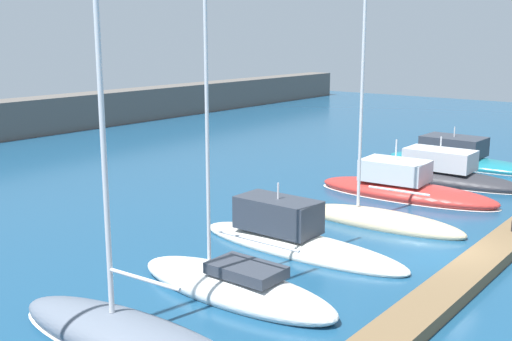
{
  "coord_description": "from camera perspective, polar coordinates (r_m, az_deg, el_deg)",
  "views": [
    {
      "loc": [
        -22.49,
        -8.39,
        8.44
      ],
      "look_at": [
        -3.01,
        6.71,
        3.09
      ],
      "focal_mm": 44.35,
      "sensor_mm": 36.0,
      "label": 1
    }
  ],
  "objects": [
    {
      "name": "sailboat_sand_fifth",
      "position": [
        29.06,
        11.14,
        -4.25
      ],
      "size": [
        2.4,
        7.87,
        16.87
      ],
      "rotation": [
        0.0,
        0.0,
        1.63
      ],
      "color": "beige",
      "rests_on": "ground_plane"
    },
    {
      "name": "ground_plane",
      "position": [
        25.44,
        16.47,
        -7.64
      ],
      "size": [
        120.0,
        120.0,
        0.0
      ],
      "primitive_type": "plane",
      "color": "navy"
    },
    {
      "name": "motorboat_teal_eighth",
      "position": [
        43.27,
        17.94,
        1.05
      ],
      "size": [
        3.28,
        10.61,
        2.81
      ],
      "rotation": [
        0.0,
        0.0,
        1.54
      ],
      "color": "#19707F",
      "rests_on": "ground_plane"
    },
    {
      "name": "dock_pier",
      "position": [
        24.91,
        19.74,
        -7.76
      ],
      "size": [
        39.36,
        1.41,
        0.45
      ],
      "primitive_type": "cube",
      "color": "brown",
      "rests_on": "ground_plane"
    },
    {
      "name": "motorboat_ivory_fourth",
      "position": [
        25.48,
        3.38,
        -6.09
      ],
      "size": [
        2.49,
        9.51,
        2.98
      ],
      "rotation": [
        0.0,
        0.0,
        1.56
      ],
      "color": "silver",
      "rests_on": "ground_plane"
    },
    {
      "name": "motorboat_red_sixth",
      "position": [
        34.27,
        13.16,
        -1.55
      ],
      "size": [
        3.59,
        9.9,
        3.32
      ],
      "rotation": [
        0.0,
        0.0,
        1.63
      ],
      "color": "#B72D28",
      "rests_on": "ground_plane"
    },
    {
      "name": "sailboat_white_third",
      "position": [
        21.12,
        -1.97,
        -10.27
      ],
      "size": [
        2.51,
        7.93,
        15.46
      ],
      "rotation": [
        0.0,
        0.0,
        1.56
      ],
      "color": "white",
      "rests_on": "ground_plane"
    },
    {
      "name": "motorboat_charcoal_seventh",
      "position": [
        38.21,
        16.12,
        -0.3
      ],
      "size": [
        2.97,
        9.8,
        3.02
      ],
      "rotation": [
        0.0,
        0.0,
        1.58
      ],
      "color": "#2D2D33",
      "rests_on": "ground_plane"
    },
    {
      "name": "sailboat_slate_second",
      "position": [
        18.26,
        -11.39,
        -14.34
      ],
      "size": [
        2.72,
        8.52,
        16.11
      ],
      "rotation": [
        0.0,
        0.0,
        1.63
      ],
      "color": "slate",
      "rests_on": "ground_plane"
    }
  ]
}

